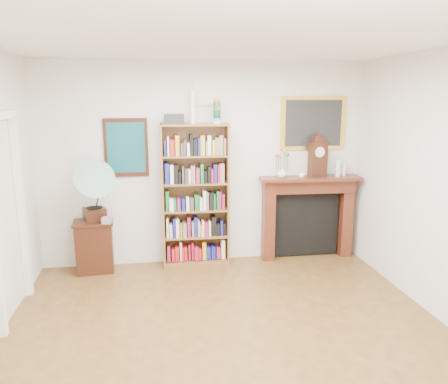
# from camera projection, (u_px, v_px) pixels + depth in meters

# --- Properties ---
(room) EXTENTS (4.51, 5.01, 2.81)m
(room) POSITION_uv_depth(u_px,v_px,m) (237.00, 208.00, 3.64)
(room) COLOR #503418
(room) RESTS_ON ground
(door_casing) EXTENTS (0.08, 1.02, 2.17)m
(door_casing) POSITION_uv_depth(u_px,v_px,m) (6.00, 201.00, 4.50)
(door_casing) COLOR white
(door_casing) RESTS_ON left_wall
(teal_poster) EXTENTS (0.58, 0.04, 0.78)m
(teal_poster) POSITION_uv_depth(u_px,v_px,m) (126.00, 148.00, 5.83)
(teal_poster) COLOR black
(teal_poster) RESTS_ON back_wall
(small_picture) EXTENTS (0.26, 0.04, 0.30)m
(small_picture) POSITION_uv_depth(u_px,v_px,m) (204.00, 94.00, 5.84)
(small_picture) COLOR white
(small_picture) RESTS_ON back_wall
(gilt_painting) EXTENTS (0.95, 0.04, 0.75)m
(gilt_painting) POSITION_uv_depth(u_px,v_px,m) (313.00, 123.00, 6.15)
(gilt_painting) COLOR gold
(gilt_painting) RESTS_ON back_wall
(bookshelf) EXTENTS (0.91, 0.34, 2.27)m
(bookshelf) POSITION_uv_depth(u_px,v_px,m) (195.00, 188.00, 5.92)
(bookshelf) COLOR brown
(bookshelf) RESTS_ON floor
(side_cabinet) EXTENTS (0.54, 0.41, 0.70)m
(side_cabinet) POSITION_uv_depth(u_px,v_px,m) (95.00, 246.00, 5.85)
(side_cabinet) COLOR black
(side_cabinet) RESTS_ON floor
(fireplace) EXTENTS (1.44, 0.40, 1.21)m
(fireplace) POSITION_uv_depth(u_px,v_px,m) (307.00, 210.00, 6.32)
(fireplace) COLOR #451910
(fireplace) RESTS_ON floor
(gramophone) EXTENTS (0.72, 0.80, 0.86)m
(gramophone) POSITION_uv_depth(u_px,v_px,m) (91.00, 187.00, 5.60)
(gramophone) COLOR black
(gramophone) RESTS_ON side_cabinet
(cd_stack) EXTENTS (0.14, 0.14, 0.08)m
(cd_stack) POSITION_uv_depth(u_px,v_px,m) (107.00, 220.00, 5.67)
(cd_stack) COLOR #A1A1AC
(cd_stack) RESTS_ON side_cabinet
(mantel_clock) EXTENTS (0.26, 0.18, 0.57)m
(mantel_clock) POSITION_uv_depth(u_px,v_px,m) (318.00, 157.00, 6.14)
(mantel_clock) COLOR black
(mantel_clock) RESTS_ON fireplace
(flower_vase) EXTENTS (0.14, 0.14, 0.14)m
(flower_vase) POSITION_uv_depth(u_px,v_px,m) (282.00, 172.00, 6.12)
(flower_vase) COLOR white
(flower_vase) RESTS_ON fireplace
(teacup) EXTENTS (0.10, 0.10, 0.06)m
(teacup) POSITION_uv_depth(u_px,v_px,m) (301.00, 175.00, 6.10)
(teacup) COLOR white
(teacup) RESTS_ON fireplace
(bottle_left) EXTENTS (0.07, 0.07, 0.24)m
(bottle_left) POSITION_uv_depth(u_px,v_px,m) (338.00, 168.00, 6.18)
(bottle_left) COLOR silver
(bottle_left) RESTS_ON fireplace
(bottle_right) EXTENTS (0.06, 0.06, 0.20)m
(bottle_right) POSITION_uv_depth(u_px,v_px,m) (344.00, 169.00, 6.23)
(bottle_right) COLOR silver
(bottle_right) RESTS_ON fireplace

